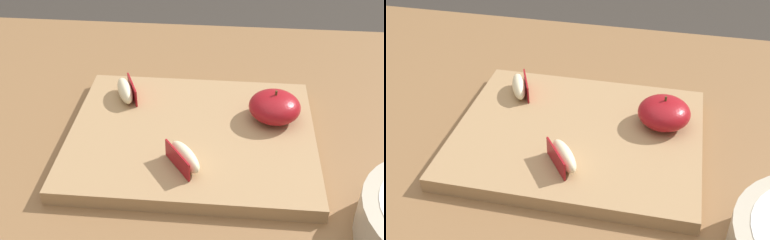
# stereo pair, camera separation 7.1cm
# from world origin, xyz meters

# --- Properties ---
(dining_table) EXTENTS (1.37, 0.81, 0.75)m
(dining_table) POSITION_xyz_m (0.00, 0.00, 0.65)
(dining_table) COLOR brown
(dining_table) RESTS_ON ground_plane
(cutting_board) EXTENTS (0.36, 0.30, 0.02)m
(cutting_board) POSITION_xyz_m (0.03, -0.01, 0.76)
(cutting_board) COLOR #A37F56
(cutting_board) RESTS_ON dining_table
(apple_half_skin_up) EXTENTS (0.08, 0.08, 0.05)m
(apple_half_skin_up) POSITION_xyz_m (0.15, 0.03, 0.80)
(apple_half_skin_up) COLOR maroon
(apple_half_skin_up) RESTS_ON cutting_board
(apple_wedge_left) EXTENTS (0.05, 0.07, 0.03)m
(apple_wedge_left) POSITION_xyz_m (-0.09, 0.07, 0.79)
(apple_wedge_left) COLOR beige
(apple_wedge_left) RESTS_ON cutting_board
(apple_wedge_front) EXTENTS (0.06, 0.07, 0.03)m
(apple_wedge_front) POSITION_xyz_m (0.02, -0.09, 0.79)
(apple_wedge_front) COLOR beige
(apple_wedge_front) RESTS_ON cutting_board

